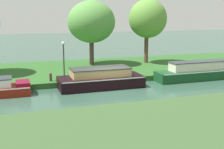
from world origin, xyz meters
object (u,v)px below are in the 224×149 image
willow_tree_centre (91,22)px  mooring_post_near (51,77)px  black_cruiser (101,79)px  lamp_post (64,55)px  willow_tree_right (148,19)px  mooring_post_far (184,68)px  forest_narrowboat (214,70)px

willow_tree_centre → mooring_post_near: willow_tree_centre is taller
black_cruiser → lamp_post: bearing=136.3°
willow_tree_right → mooring_post_near: bearing=-153.1°
lamp_post → willow_tree_right: bearing=26.3°
black_cruiser → lamp_post: 3.49m
mooring_post_far → forest_narrowboat: bearing=-36.7°
forest_narrowboat → black_cruiser: 9.73m
forest_narrowboat → lamp_post: (-12.00, 2.16, 1.50)m
mooring_post_near → forest_narrowboat: bearing=-6.3°
mooring_post_far → black_cruiser: bearing=-169.4°
black_cruiser → mooring_post_far: black_cruiser is taller
forest_narrowboat → willow_tree_centre: bearing=138.8°
black_cruiser → willow_tree_centre: (1.29, 7.38, 3.81)m
forest_narrowboat → willow_tree_right: size_ratio=1.63×
black_cruiser → willow_tree_right: 10.26m
forest_narrowboat → lamp_post: lamp_post is taller
willow_tree_right → mooring_post_far: size_ratio=10.37×
willow_tree_centre → willow_tree_right: size_ratio=0.97×
forest_narrowboat → mooring_post_far: bearing=143.3°
forest_narrowboat → lamp_post: size_ratio=3.62×
mooring_post_near → mooring_post_far: size_ratio=0.97×
willow_tree_centre → mooring_post_near: 8.43m
forest_narrowboat → mooring_post_near: forest_narrowboat is taller
willow_tree_right → mooring_post_near: (-10.11, -5.13, -4.02)m
black_cruiser → willow_tree_centre: willow_tree_centre is taller
lamp_post → mooring_post_far: lamp_post is taller
willow_tree_right → lamp_post: (-8.99, -4.43, -2.54)m
forest_narrowboat → mooring_post_near: bearing=173.7°
mooring_post_near → willow_tree_right: bearing=26.9°
black_cruiser → mooring_post_far: bearing=10.6°
lamp_post → forest_narrowboat: bearing=-10.2°
willow_tree_centre → mooring_post_far: 9.54m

